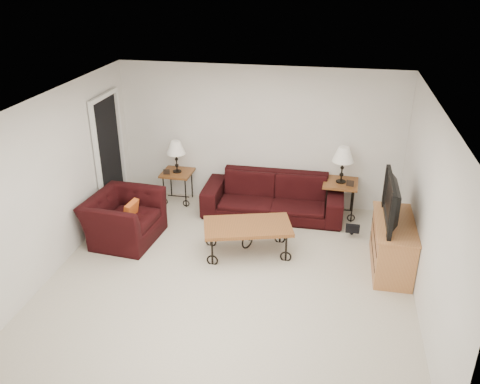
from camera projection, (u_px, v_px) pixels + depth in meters
name	position (u px, v px, depth m)	size (l,w,h in m)	color
ground	(231.00, 276.00, 7.05)	(5.00, 5.00, 0.00)	beige
wall_back	(259.00, 137.00, 8.74)	(5.00, 0.02, 2.50)	silver
wall_front	(170.00, 319.00, 4.30)	(5.00, 0.02, 2.50)	silver
wall_left	(56.00, 182.00, 6.95)	(0.02, 5.00, 2.50)	silver
wall_right	(429.00, 214.00, 6.09)	(0.02, 5.00, 2.50)	silver
ceiling	(229.00, 104.00, 5.99)	(5.00, 5.00, 0.00)	white
doorway	(109.00, 156.00, 8.51)	(0.08, 0.94, 2.04)	black
sofa	(273.00, 196.00, 8.64)	(2.41, 0.94, 0.70)	black
side_table_left	(178.00, 187.00, 9.13)	(0.54, 0.54, 0.59)	brown
side_table_right	(339.00, 199.00, 8.62)	(0.58, 0.58, 0.63)	brown
lamp_left	(176.00, 157.00, 8.88)	(0.33, 0.33, 0.59)	black
lamp_right	(342.00, 165.00, 8.35)	(0.36, 0.36, 0.63)	black
photo_frame_left	(167.00, 172.00, 8.88)	(0.12, 0.02, 0.10)	black
photo_frame_right	(350.00, 183.00, 8.30)	(0.13, 0.02, 0.11)	black
coffee_table	(247.00, 239.00, 7.51)	(1.30, 0.70, 0.49)	brown
armchair	(124.00, 218.00, 7.85)	(1.14, 1.00, 0.74)	black
throw_pillow	(131.00, 212.00, 7.72)	(0.34, 0.09, 0.34)	#CC621A
tv_stand	(392.00, 245.00, 7.10)	(0.52, 1.24, 0.75)	#B57D43
television	(397.00, 201.00, 6.81)	(1.11, 0.15, 0.64)	black
backpack	(353.00, 223.00, 8.02)	(0.34, 0.26, 0.43)	black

